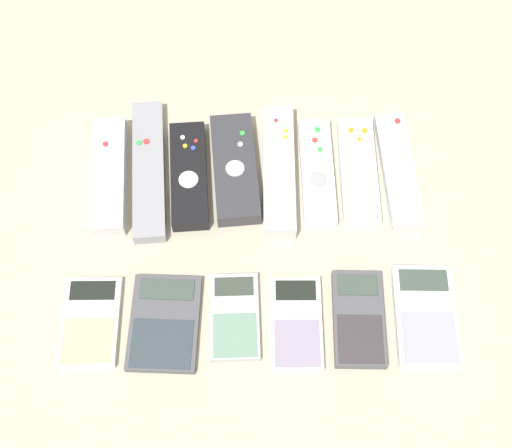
{
  "coord_description": "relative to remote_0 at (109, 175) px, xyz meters",
  "views": [
    {
      "loc": [
        -0.01,
        -0.38,
        0.83
      ],
      "look_at": [
        0.0,
        0.04,
        0.01
      ],
      "focal_mm": 50.0,
      "sensor_mm": 36.0,
      "label": 1
    }
  ],
  "objects": [
    {
      "name": "calculator_0",
      "position": [
        -0.01,
        -0.2,
        -0.01
      ],
      "size": [
        0.07,
        0.12,
        0.01
      ],
      "rotation": [
        0.0,
        0.0,
        -0.02
      ],
      "color": "silver",
      "rests_on": "ground_plane"
    },
    {
      "name": "remote_0",
      "position": [
        0.0,
        0.0,
        0.0
      ],
      "size": [
        0.05,
        0.17,
        0.03
      ],
      "rotation": [
        0.0,
        0.0,
        0.04
      ],
      "color": "silver",
      "rests_on": "ground_plane"
    },
    {
      "name": "remote_4",
      "position": [
        0.23,
        0.0,
        -0.0
      ],
      "size": [
        0.05,
        0.2,
        0.03
      ],
      "rotation": [
        0.0,
        0.0,
        -0.03
      ],
      "color": "silver",
      "rests_on": "ground_plane"
    },
    {
      "name": "calculator_3",
      "position": [
        0.24,
        -0.21,
        -0.01
      ],
      "size": [
        0.07,
        0.12,
        0.01
      ],
      "rotation": [
        0.0,
        0.0,
        -0.03
      ],
      "color": "silver",
      "rests_on": "ground_plane"
    },
    {
      "name": "calculator_5",
      "position": [
        0.4,
        -0.21,
        -0.01
      ],
      "size": [
        0.08,
        0.13,
        0.02
      ],
      "rotation": [
        0.0,
        0.0,
        -0.04
      ],
      "color": "silver",
      "rests_on": "ground_plane"
    },
    {
      "name": "remote_5",
      "position": [
        0.28,
        0.0,
        -0.0
      ],
      "size": [
        0.04,
        0.16,
        0.02
      ],
      "rotation": [
        0.0,
        0.0,
        -0.01
      ],
      "color": "white",
      "rests_on": "ground_plane"
    },
    {
      "name": "calculator_2",
      "position": [
        0.17,
        -0.2,
        -0.01
      ],
      "size": [
        0.06,
        0.11,
        0.01
      ],
      "rotation": [
        0.0,
        0.0,
        0.0
      ],
      "color": "#B2B2B7",
      "rests_on": "ground_plane"
    },
    {
      "name": "remote_6",
      "position": [
        0.34,
        -0.0,
        -0.0
      ],
      "size": [
        0.05,
        0.16,
        0.02
      ],
      "rotation": [
        0.0,
        0.0,
        -0.03
      ],
      "color": "white",
      "rests_on": "ground_plane"
    },
    {
      "name": "remote_2",
      "position": [
        0.11,
        -0.0,
        -0.0
      ],
      "size": [
        0.05,
        0.16,
        0.02
      ],
      "rotation": [
        0.0,
        0.0,
        0.04
      ],
      "color": "black",
      "rests_on": "ground_plane"
    },
    {
      "name": "remote_7",
      "position": [
        0.39,
        -0.0,
        -0.0
      ],
      "size": [
        0.05,
        0.18,
        0.02
      ],
      "rotation": [
        0.0,
        0.0,
        0.03
      ],
      "color": "silver",
      "rests_on": "ground_plane"
    },
    {
      "name": "ground_plane",
      "position": [
        0.2,
        -0.12,
        -0.01
      ],
      "size": [
        3.0,
        3.0,
        0.0
      ],
      "primitive_type": "plane",
      "color": "#B2A88E"
    },
    {
      "name": "calculator_1",
      "position": [
        0.08,
        -0.21,
        -0.01
      ],
      "size": [
        0.09,
        0.13,
        0.01
      ],
      "rotation": [
        0.0,
        0.0,
        -0.07
      ],
      "color": "#4C4C51",
      "rests_on": "ground_plane"
    },
    {
      "name": "calculator_4",
      "position": [
        0.32,
        -0.21,
        -0.01
      ],
      "size": [
        0.07,
        0.12,
        0.02
      ],
      "rotation": [
        0.0,
        0.0,
        -0.05
      ],
      "color": "#4C4C51",
      "rests_on": "ground_plane"
    },
    {
      "name": "remote_1",
      "position": [
        0.05,
        0.01,
        -0.0
      ],
      "size": [
        0.05,
        0.22,
        0.02
      ],
      "rotation": [
        0.0,
        0.0,
        0.05
      ],
      "color": "gray",
      "rests_on": "ground_plane"
    },
    {
      "name": "remote_3",
      "position": [
        0.17,
        0.01,
        -0.0
      ],
      "size": [
        0.07,
        0.17,
        0.03
      ],
      "rotation": [
        0.0,
        0.0,
        0.06
      ],
      "color": "#333338",
      "rests_on": "ground_plane"
    }
  ]
}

